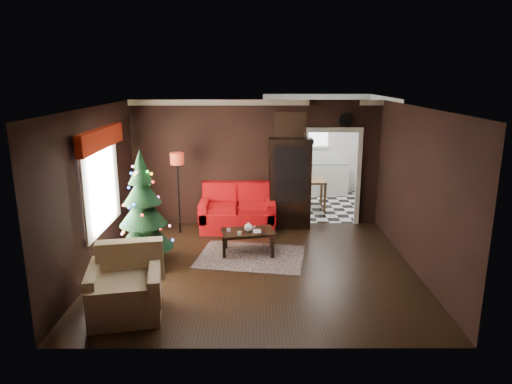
{
  "coord_description": "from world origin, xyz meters",
  "views": [
    {
      "loc": [
        -0.01,
        -7.55,
        3.31
      ],
      "look_at": [
        0.0,
        0.9,
        1.15
      ],
      "focal_mm": 32.15,
      "sensor_mm": 36.0,
      "label": 1
    }
  ],
  "objects_px": {
    "teapot": "(248,227)",
    "wall_clock": "(346,119)",
    "christmas_tree": "(143,207)",
    "loveseat": "(238,208)",
    "armchair": "(125,285)",
    "floor_lamp": "(179,196)",
    "coffee_table": "(249,242)",
    "curio_cabinet": "(290,185)",
    "kitchen_table": "(311,194)"
  },
  "relations": [
    {
      "from": "wall_clock",
      "to": "coffee_table",
      "type": "bearing_deg",
      "value": -139.51
    },
    {
      "from": "teapot",
      "to": "loveseat",
      "type": "bearing_deg",
      "value": 100.11
    },
    {
      "from": "teapot",
      "to": "kitchen_table",
      "type": "xyz_separation_m",
      "value": [
        1.54,
        3.08,
        -0.16
      ]
    },
    {
      "from": "coffee_table",
      "to": "armchair",
      "type": "bearing_deg",
      "value": -126.37
    },
    {
      "from": "wall_clock",
      "to": "christmas_tree",
      "type": "bearing_deg",
      "value": -150.52
    },
    {
      "from": "loveseat",
      "to": "curio_cabinet",
      "type": "bearing_deg",
      "value": 10.83
    },
    {
      "from": "loveseat",
      "to": "coffee_table",
      "type": "height_order",
      "value": "loveseat"
    },
    {
      "from": "armchair",
      "to": "coffee_table",
      "type": "relative_size",
      "value": 1.06
    },
    {
      "from": "kitchen_table",
      "to": "christmas_tree",
      "type": "bearing_deg",
      "value": -134.32
    },
    {
      "from": "floor_lamp",
      "to": "coffee_table",
      "type": "xyz_separation_m",
      "value": [
        1.5,
        -1.18,
        -0.6
      ]
    },
    {
      "from": "coffee_table",
      "to": "wall_clock",
      "type": "distance_m",
      "value": 3.49
    },
    {
      "from": "wall_clock",
      "to": "curio_cabinet",
      "type": "bearing_deg",
      "value": -171.47
    },
    {
      "from": "floor_lamp",
      "to": "wall_clock",
      "type": "height_order",
      "value": "wall_clock"
    },
    {
      "from": "curio_cabinet",
      "to": "loveseat",
      "type": "bearing_deg",
      "value": -169.17
    },
    {
      "from": "teapot",
      "to": "kitchen_table",
      "type": "bearing_deg",
      "value": 63.38
    },
    {
      "from": "curio_cabinet",
      "to": "teapot",
      "type": "distance_m",
      "value": 1.92
    },
    {
      "from": "christmas_tree",
      "to": "armchair",
      "type": "bearing_deg",
      "value": -85.26
    },
    {
      "from": "curio_cabinet",
      "to": "christmas_tree",
      "type": "xyz_separation_m",
      "value": [
        -2.75,
        -2.05,
        0.1
      ]
    },
    {
      "from": "loveseat",
      "to": "curio_cabinet",
      "type": "xyz_separation_m",
      "value": [
        1.15,
        0.22,
        0.45
      ]
    },
    {
      "from": "loveseat",
      "to": "armchair",
      "type": "bearing_deg",
      "value": -111.35
    },
    {
      "from": "christmas_tree",
      "to": "wall_clock",
      "type": "distance_m",
      "value": 4.73
    },
    {
      "from": "loveseat",
      "to": "armchair",
      "type": "xyz_separation_m",
      "value": [
        -1.45,
        -3.7,
        -0.04
      ]
    },
    {
      "from": "armchair",
      "to": "kitchen_table",
      "type": "relative_size",
      "value": 1.38
    },
    {
      "from": "armchair",
      "to": "coffee_table",
      "type": "height_order",
      "value": "armchair"
    },
    {
      "from": "floor_lamp",
      "to": "coffee_table",
      "type": "distance_m",
      "value": 2.0
    },
    {
      "from": "curio_cabinet",
      "to": "christmas_tree",
      "type": "bearing_deg",
      "value": -143.26
    },
    {
      "from": "christmas_tree",
      "to": "teapot",
      "type": "relative_size",
      "value": 10.71
    },
    {
      "from": "floor_lamp",
      "to": "kitchen_table",
      "type": "relative_size",
      "value": 2.45
    },
    {
      "from": "loveseat",
      "to": "kitchen_table",
      "type": "xyz_separation_m",
      "value": [
        1.8,
        1.65,
        -0.12
      ]
    },
    {
      "from": "loveseat",
      "to": "curio_cabinet",
      "type": "height_order",
      "value": "curio_cabinet"
    },
    {
      "from": "curio_cabinet",
      "to": "kitchen_table",
      "type": "relative_size",
      "value": 2.53
    },
    {
      "from": "teapot",
      "to": "wall_clock",
      "type": "relative_size",
      "value": 0.56
    },
    {
      "from": "christmas_tree",
      "to": "loveseat",
      "type": "bearing_deg",
      "value": 48.86
    },
    {
      "from": "loveseat",
      "to": "christmas_tree",
      "type": "bearing_deg",
      "value": -131.14
    },
    {
      "from": "loveseat",
      "to": "armchair",
      "type": "distance_m",
      "value": 3.97
    },
    {
      "from": "curio_cabinet",
      "to": "floor_lamp",
      "type": "bearing_deg",
      "value": -169.81
    },
    {
      "from": "loveseat",
      "to": "coffee_table",
      "type": "relative_size",
      "value": 1.74
    },
    {
      "from": "curio_cabinet",
      "to": "floor_lamp",
      "type": "distance_m",
      "value": 2.43
    },
    {
      "from": "floor_lamp",
      "to": "curio_cabinet",
      "type": "bearing_deg",
      "value": 10.19
    },
    {
      "from": "christmas_tree",
      "to": "coffee_table",
      "type": "relative_size",
      "value": 1.97
    },
    {
      "from": "loveseat",
      "to": "christmas_tree",
      "type": "xyz_separation_m",
      "value": [
        -1.6,
        -1.83,
        0.55
      ]
    },
    {
      "from": "coffee_table",
      "to": "loveseat",
      "type": "bearing_deg",
      "value": 100.57
    },
    {
      "from": "curio_cabinet",
      "to": "teapot",
      "type": "bearing_deg",
      "value": -118.44
    },
    {
      "from": "coffee_table",
      "to": "wall_clock",
      "type": "xyz_separation_m",
      "value": [
        2.09,
        1.79,
        2.15
      ]
    },
    {
      "from": "loveseat",
      "to": "floor_lamp",
      "type": "distance_m",
      "value": 1.3
    },
    {
      "from": "christmas_tree",
      "to": "coffee_table",
      "type": "distance_m",
      "value": 2.08
    },
    {
      "from": "loveseat",
      "to": "floor_lamp",
      "type": "xyz_separation_m",
      "value": [
        -1.24,
        -0.21,
        0.33
      ]
    },
    {
      "from": "floor_lamp",
      "to": "wall_clock",
      "type": "xyz_separation_m",
      "value": [
        3.59,
        0.61,
        1.55
      ]
    },
    {
      "from": "armchair",
      "to": "floor_lamp",
      "type": "bearing_deg",
      "value": 75.66
    },
    {
      "from": "armchair",
      "to": "coffee_table",
      "type": "xyz_separation_m",
      "value": [
        1.71,
        2.32,
        -0.23
      ]
    }
  ]
}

